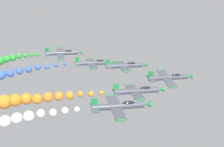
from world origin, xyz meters
name	(u,v)px	position (x,y,z in m)	size (l,w,h in m)	color
airplane_lead	(169,77)	(4.32, 12.14, 110.89)	(9.51, 10.35, 2.72)	#474C56
airplane_left_inner	(125,66)	(-4.78, 4.07, 111.62)	(9.57, 10.35, 2.33)	#474C56
airplane_right_inner	(137,91)	(11.56, 3.04, 110.79)	(9.56, 10.35, 2.33)	#474C56
smoke_trail_right_inner	(20,100)	(10.32, -19.84, 109.96)	(4.12, 22.62, 3.37)	orange
airplane_left_outer	(94,63)	(-12.32, -2.61, 110.68)	(9.57, 10.35, 2.34)	#474C56
airplane_right_outer	(119,106)	(21.22, -2.62, 111.72)	(9.55, 10.35, 2.47)	#474C56
airplane_trailing	(62,53)	(-21.08, -10.32, 111.68)	(9.50, 10.35, 2.78)	#474C56
smoke_trail_trailing	(1,61)	(-20.65, -27.12, 110.16)	(2.81, 15.15, 4.03)	green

